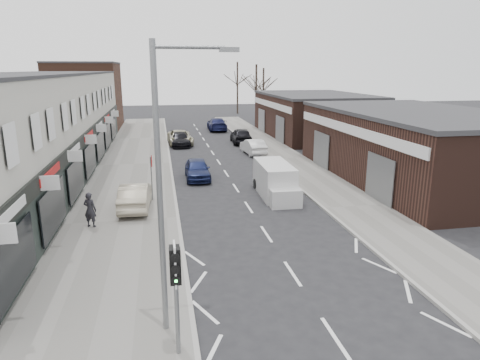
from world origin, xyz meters
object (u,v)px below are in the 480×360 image
traffic_light (175,274)px  parked_car_right_b (241,136)px  parked_car_right_a (253,147)px  parked_car_right_c (217,124)px  sedan_on_pavement (135,196)px  white_van (275,181)px  warning_sign (152,164)px  pedestrian (90,210)px  street_lamp (166,177)px  parked_car_left_a (197,169)px  parked_car_left_c (180,138)px  parked_car_left_b (180,139)px

traffic_light → parked_car_right_b: 33.60m
parked_car_right_a → parked_car_right_c: bearing=-90.4°
sedan_on_pavement → white_van: bearing=-168.6°
warning_sign → pedestrian: warning_sign is taller
street_lamp → warning_sign: bearing=92.8°
parked_car_left_a → sedan_on_pavement: bearing=-121.0°
parked_car_right_b → street_lamp: bearing=78.7°
pedestrian → parked_car_left_a: size_ratio=0.41×
parked_car_left_a → parked_car_left_c: parked_car_left_a is taller
parked_car_left_b → parked_car_right_b: 6.22m
parked_car_left_c → sedan_on_pavement: bearing=-102.2°
parked_car_left_a → parked_car_right_c: 24.04m
pedestrian → parked_car_left_c: bearing=-81.4°
parked_car_left_c → parked_car_right_c: size_ratio=0.94×
pedestrian → sedan_on_pavement: bearing=-106.8°
warning_sign → white_van: 7.27m
pedestrian → parked_car_right_c: bearing=-86.0°
parked_car_left_c → parked_car_right_a: 8.80m
parked_car_right_b → white_van: bearing=88.4°
sedan_on_pavement → parked_car_right_c: bearing=-103.3°
traffic_light → parked_car_right_b: traffic_light is taller
traffic_light → pedestrian: (-3.63, 10.19, -1.45)m
traffic_light → parked_car_right_b: size_ratio=0.67×
parked_car_right_a → parked_car_right_b: (0.00, 5.82, 0.12)m
traffic_light → warning_sign: 14.04m
sedan_on_pavement → parked_car_right_b: 22.17m
street_lamp → warning_sign: 13.04m
warning_sign → parked_car_right_a: size_ratio=0.66×
traffic_light → sedan_on_pavement: 12.84m
parked_car_right_a → pedestrian: bearing=50.6°
white_van → parked_car_left_a: white_van is taller
sedan_on_pavement → pedestrian: size_ratio=2.51×
parked_car_left_a → parked_car_left_c: bearing=92.8°
parked_car_left_a → pedestrian: bearing=-123.0°
street_lamp → parked_car_right_a: (8.03, 25.58, -3.95)m
parked_car_left_c → parked_car_right_b: bearing=-7.0°
warning_sign → parked_car_right_b: warning_sign is taller
traffic_light → white_van: (6.40, 13.91, -1.49)m
street_lamp → warning_sign: street_lamp is taller
sedan_on_pavement → parked_car_right_a: (9.57, 14.17, -0.15)m
traffic_light → warning_sign: bearing=93.1°
warning_sign → parked_car_right_a: warning_sign is taller
parked_car_left_c → parked_car_right_b: size_ratio=1.08×
street_lamp → sedan_on_pavement: size_ratio=1.88×
white_van → parked_car_right_a: 12.98m
sedan_on_pavement → pedestrian: bearing=53.8°
parked_car_left_b → warning_sign: bearing=-99.5°
parked_car_left_b → parked_car_right_a: 8.23m
street_lamp → sedan_on_pavement: bearing=97.7°
traffic_light → sedan_on_pavement: (-1.67, 12.63, -1.59)m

